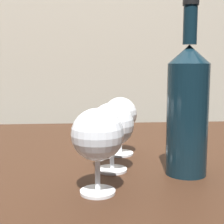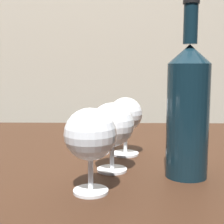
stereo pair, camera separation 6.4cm
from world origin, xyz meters
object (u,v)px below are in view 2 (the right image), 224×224
(wine_glass_chardonnay, at_px, (90,136))
(wine_bottle, at_px, (188,109))
(wine_glass_amber, at_px, (126,115))
(wine_glass_white, at_px, (112,125))

(wine_glass_chardonnay, height_order, wine_bottle, wine_bottle)
(wine_glass_chardonnay, bearing_deg, wine_glass_amber, 75.37)
(wine_glass_white, relative_size, wine_glass_amber, 1.01)
(wine_glass_chardonnay, bearing_deg, wine_bottle, 26.13)
(wine_glass_chardonnay, relative_size, wine_bottle, 0.43)
(wine_glass_chardonnay, height_order, wine_glass_white, wine_glass_chardonnay)
(wine_glass_amber, xyz_separation_m, wine_bottle, (0.11, -0.15, 0.04))
(wine_glass_amber, distance_m, wine_bottle, 0.19)
(wine_glass_chardonnay, relative_size, wine_glass_white, 1.03)
(wine_glass_white, xyz_separation_m, wine_bottle, (0.14, -0.03, 0.04))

